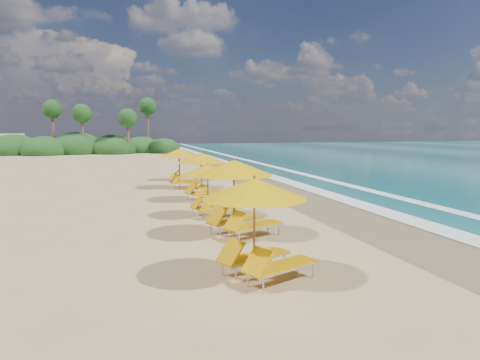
# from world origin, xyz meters

# --- Properties ---
(ground) EXTENTS (160.00, 160.00, 0.00)m
(ground) POSITION_xyz_m (0.00, 0.00, 0.00)
(ground) COLOR tan
(ground) RESTS_ON ground
(wet_sand) EXTENTS (4.00, 160.00, 0.01)m
(wet_sand) POSITION_xyz_m (4.00, 0.00, 0.01)
(wet_sand) COLOR olive
(wet_sand) RESTS_ON ground
(surf_foam) EXTENTS (4.00, 160.00, 0.01)m
(surf_foam) POSITION_xyz_m (6.70, 0.00, 0.03)
(surf_foam) COLOR white
(surf_foam) RESTS_ON ground
(station_0) EXTENTS (3.29, 3.25, 2.52)m
(station_0) POSITION_xyz_m (-2.22, -9.64, 1.41)
(station_0) COLOR olive
(station_0) RESTS_ON ground
(station_1) EXTENTS (3.43, 3.39, 2.64)m
(station_1) POSITION_xyz_m (-1.59, -5.48, 1.48)
(station_1) COLOR olive
(station_1) RESTS_ON ground
(station_2) EXTENTS (2.78, 2.70, 2.21)m
(station_2) POSITION_xyz_m (-1.80, -2.15, 1.24)
(station_2) COLOR olive
(station_2) RESTS_ON ground
(station_3) EXTENTS (3.17, 3.12, 2.45)m
(station_3) POSITION_xyz_m (-1.33, 1.75, 1.37)
(station_3) COLOR olive
(station_3) RESTS_ON ground
(station_4) EXTENTS (2.93, 2.80, 2.44)m
(station_4) POSITION_xyz_m (-1.73, 6.59, 1.37)
(station_4) COLOR olive
(station_4) RESTS_ON ground
(station_5) EXTENTS (2.65, 2.58, 2.10)m
(station_5) POSITION_xyz_m (-1.20, 10.35, 1.18)
(station_5) COLOR olive
(station_5) RESTS_ON ground
(treeline) EXTENTS (25.80, 8.80, 9.74)m
(treeline) POSITION_xyz_m (-9.94, 45.51, 1.00)
(treeline) COLOR #163D14
(treeline) RESTS_ON ground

